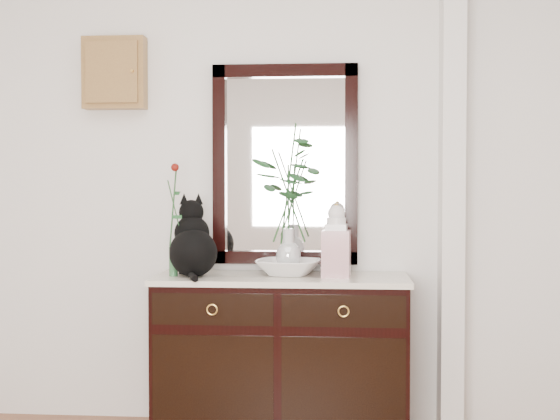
# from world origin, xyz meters

# --- Properties ---
(wall_back) EXTENTS (3.60, 0.04, 2.70)m
(wall_back) POSITION_xyz_m (0.00, 1.98, 1.35)
(wall_back) COLOR silver
(wall_back) RESTS_ON ground
(pilaster) EXTENTS (0.12, 0.20, 2.70)m
(pilaster) POSITION_xyz_m (1.00, 1.90, 1.35)
(pilaster) COLOR silver
(pilaster) RESTS_ON ground
(sideboard) EXTENTS (1.33, 0.52, 0.82)m
(sideboard) POSITION_xyz_m (0.10, 1.73, 0.47)
(sideboard) COLOR black
(sideboard) RESTS_ON ground
(wall_mirror) EXTENTS (0.80, 0.06, 1.10)m
(wall_mirror) POSITION_xyz_m (0.10, 1.97, 1.44)
(wall_mirror) COLOR black
(wall_mirror) RESTS_ON wall_back
(key_cabinet) EXTENTS (0.35, 0.10, 0.40)m
(key_cabinet) POSITION_xyz_m (-0.85, 1.94, 1.95)
(key_cabinet) COLOR brown
(key_cabinet) RESTS_ON wall_back
(cat) EXTENTS (0.38, 0.42, 0.41)m
(cat) POSITION_xyz_m (-0.36, 1.69, 1.05)
(cat) COLOR black
(cat) RESTS_ON sideboard
(lotus_bowl) EXTENTS (0.39, 0.39, 0.08)m
(lotus_bowl) POSITION_xyz_m (0.13, 1.76, 0.89)
(lotus_bowl) COLOR silver
(lotus_bowl) RESTS_ON sideboard
(vase_branches) EXTENTS (0.50, 0.50, 0.79)m
(vase_branches) POSITION_xyz_m (0.13, 1.76, 1.27)
(vase_branches) COLOR silver
(vase_branches) RESTS_ON lotus_bowl
(bud_vase_rose) EXTENTS (0.08, 0.08, 0.60)m
(bud_vase_rose) POSITION_xyz_m (-0.47, 1.68, 1.15)
(bud_vase_rose) COLOR #2E6339
(bud_vase_rose) RESTS_ON sideboard
(ginger_jar) EXTENTS (0.15, 0.15, 0.39)m
(ginger_jar) POSITION_xyz_m (0.39, 1.71, 1.04)
(ginger_jar) COLOR white
(ginger_jar) RESTS_ON sideboard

